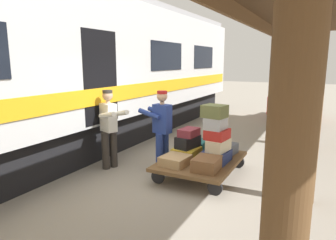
{
  "coord_description": "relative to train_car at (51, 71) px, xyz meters",
  "views": [
    {
      "loc": [
        -2.25,
        5.25,
        2.3
      ],
      "look_at": [
        0.47,
        -0.04,
        1.15
      ],
      "focal_mm": 32.62,
      "sensor_mm": 36.0,
      "label": 1
    }
  ],
  "objects": [
    {
      "name": "suitcase_teal_softside",
      "position": [
        -3.39,
        -0.88,
        -1.61
      ],
      "size": [
        0.46,
        0.55,
        0.23
      ],
      "primitive_type": "cube",
      "rotation": [
        0.0,
        0.0,
        0.02
      ],
      "color": "#1E666B",
      "rests_on": "luggage_cart"
    },
    {
      "name": "suitcase_red_plastic",
      "position": [
        -4.03,
        -0.37,
        -1.17
      ],
      "size": [
        0.43,
        0.5,
        0.2
      ],
      "primitive_type": "cube",
      "rotation": [
        0.0,
        0.0,
        -0.11
      ],
      "color": "#AD231E",
      "rests_on": "suitcase_cream_canvas"
    },
    {
      "name": "luggage_cart",
      "position": [
        -3.71,
        -0.34,
        -1.77
      ],
      "size": [
        1.42,
        1.96,
        0.34
      ],
      "color": "brown",
      "rests_on": "ground_plane"
    },
    {
      "name": "suitcase_tan_vintage",
      "position": [
        -3.39,
        0.2,
        -1.63
      ],
      "size": [
        0.53,
        0.57,
        0.17
      ],
      "primitive_type": "cube",
      "rotation": [
        0.0,
        0.0,
        -0.09
      ],
      "color": "tan",
      "rests_on": "luggage_cart"
    },
    {
      "name": "suitcase_brown_leather",
      "position": [
        -4.03,
        0.2,
        -1.6
      ],
      "size": [
        0.46,
        0.55,
        0.23
      ],
      "primitive_type": "cube",
      "rotation": [
        0.0,
        0.0,
        0.02
      ],
      "color": "brown",
      "rests_on": "luggage_cart"
    },
    {
      "name": "suitcase_olive_duffel",
      "position": [
        -3.97,
        -0.33,
        -0.71
      ],
      "size": [
        0.48,
        0.44,
        0.25
      ],
      "primitive_type": "cube",
      "rotation": [
        0.0,
        0.0,
        -0.17
      ],
      "color": "brown",
      "rests_on": "suitcase_gray_aluminum"
    },
    {
      "name": "train_car",
      "position": [
        0.0,
        0.0,
        0.0
      ],
      "size": [
        3.02,
        17.82,
        4.0
      ],
      "color": "silver",
      "rests_on": "ground_plane"
    },
    {
      "name": "suitcase_navy_fabric",
      "position": [
        -4.03,
        -0.34,
        -1.61
      ],
      "size": [
        0.5,
        0.61,
        0.22
      ],
      "primitive_type": "cube",
      "rotation": [
        0.0,
        0.0,
        -0.04
      ],
      "color": "navy",
      "rests_on": "luggage_cart"
    },
    {
      "name": "porter_by_door",
      "position": [
        -1.8,
        0.16,
        -1.14
      ],
      "size": [
        0.73,
        0.58,
        1.7
      ],
      "color": "#332D28",
      "rests_on": "ground_plane"
    },
    {
      "name": "suitcase_yellow_case",
      "position": [
        -3.39,
        -0.34,
        -1.62
      ],
      "size": [
        0.51,
        0.54,
        0.2
      ],
      "primitive_type": "cube",
      "rotation": [
        0.0,
        0.0,
        -0.05
      ],
      "color": "gold",
      "rests_on": "luggage_cart"
    },
    {
      "name": "suitcase_burgundy_valise",
      "position": [
        -3.41,
        -0.39,
        -1.2
      ],
      "size": [
        0.35,
        0.48,
        0.16
      ],
      "primitive_type": "cube",
      "rotation": [
        0.0,
        0.0,
        -0.09
      ],
      "color": "maroon",
      "rests_on": "suitcase_black_hardshell"
    },
    {
      "name": "suitcase_slate_roller",
      "position": [
        -4.03,
        -0.88,
        -1.61
      ],
      "size": [
        0.49,
        0.65,
        0.22
      ],
      "primitive_type": "cube",
      "rotation": [
        0.0,
        0.0,
        -0.13
      ],
      "color": "#4C515B",
      "rests_on": "luggage_cart"
    },
    {
      "name": "porter_in_overalls",
      "position": [
        -2.84,
        -0.26,
        -1.14
      ],
      "size": [
        0.7,
        0.49,
        1.7
      ],
      "color": "navy",
      "rests_on": "ground_plane"
    },
    {
      "name": "ground_plane",
      "position": [
        -3.58,
        0.0,
        -2.06
      ],
      "size": [
        60.0,
        60.0,
        0.0
      ],
      "primitive_type": "plane",
      "color": "gray"
    },
    {
      "name": "baggage_tug",
      "position": [
        -4.52,
        -8.04,
        -1.43
      ],
      "size": [
        1.42,
        1.89,
        1.3
      ],
      "color": "#B21E19",
      "rests_on": "ground_plane"
    },
    {
      "name": "suitcase_cream_canvas",
      "position": [
        -4.06,
        -0.36,
        -1.38
      ],
      "size": [
        0.4,
        0.55,
        0.23
      ],
      "primitive_type": "cube",
      "rotation": [
        0.0,
        0.0,
        -0.15
      ],
      "color": "beige",
      "rests_on": "suitcase_navy_fabric"
    },
    {
      "name": "suitcase_black_hardshell",
      "position": [
        -3.4,
        -0.38,
        -1.4
      ],
      "size": [
        0.41,
        0.59,
        0.24
      ],
      "primitive_type": "cube",
      "rotation": [
        0.0,
        0.0,
        -0.21
      ],
      "color": "black",
      "rests_on": "suitcase_yellow_case"
    },
    {
      "name": "suitcase_gray_aluminum",
      "position": [
        -3.99,
        -0.36,
        -0.95
      ],
      "size": [
        0.39,
        0.46,
        0.24
      ],
      "primitive_type": "cube",
      "rotation": [
        0.0,
        0.0,
        -0.1
      ],
      "color": "#9EA0A5",
      "rests_on": "suitcase_red_plastic"
    }
  ]
}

